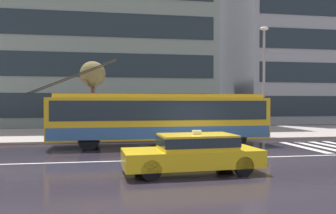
# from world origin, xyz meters

# --- Properties ---
(ground_plane) EXTENTS (160.00, 160.00, 0.00)m
(ground_plane) POSITION_xyz_m (0.00, 0.00, 0.00)
(ground_plane) COLOR #262029
(sidewalk_slab) EXTENTS (80.00, 10.00, 0.14)m
(sidewalk_slab) POSITION_xyz_m (0.00, 9.83, 0.07)
(sidewalk_slab) COLOR gray
(sidewalk_slab) RESTS_ON ground_plane
(crosswalk_stripe_edge_near) EXTENTS (0.44, 4.40, 0.01)m
(crosswalk_stripe_edge_near) POSITION_xyz_m (5.72, 1.41, 0.00)
(crosswalk_stripe_edge_near) COLOR beige
(crosswalk_stripe_edge_near) RESTS_ON ground_plane
(crosswalk_stripe_inner_a) EXTENTS (0.44, 4.40, 0.01)m
(crosswalk_stripe_inner_a) POSITION_xyz_m (6.62, 1.41, 0.00)
(crosswalk_stripe_inner_a) COLOR beige
(crosswalk_stripe_inner_a) RESTS_ON ground_plane
(crosswalk_stripe_center) EXTENTS (0.44, 4.40, 0.01)m
(crosswalk_stripe_center) POSITION_xyz_m (7.52, 1.41, 0.00)
(crosswalk_stripe_center) COLOR beige
(crosswalk_stripe_center) RESTS_ON ground_plane
(lane_centre_line) EXTENTS (72.00, 0.14, 0.01)m
(lane_centre_line) POSITION_xyz_m (0.00, -1.20, 0.00)
(lane_centre_line) COLOR silver
(lane_centre_line) RESTS_ON ground_plane
(trolleybus) EXTENTS (12.36, 2.71, 4.55)m
(trolleybus) POSITION_xyz_m (-1.46, 3.23, 1.52)
(trolleybus) COLOR gold
(trolleybus) RESTS_ON ground_plane
(taxi_oncoming_near) EXTENTS (4.54, 2.01, 1.39)m
(taxi_oncoming_near) POSITION_xyz_m (-1.37, -3.85, 0.70)
(taxi_oncoming_near) COLOR yellow
(taxi_oncoming_near) RESTS_ON ground_plane
(bus_shelter) EXTENTS (3.79, 1.79, 2.53)m
(bus_shelter) POSITION_xyz_m (-3.59, 6.91, 2.06)
(bus_shelter) COLOR gray
(bus_shelter) RESTS_ON sidewalk_slab
(pedestrian_at_shelter) EXTENTS (1.21, 1.21, 1.96)m
(pedestrian_at_shelter) POSITION_xyz_m (-2.61, 7.69, 1.68)
(pedestrian_at_shelter) COLOR black
(pedestrian_at_shelter) RESTS_ON sidewalk_slab
(pedestrian_approaching_curb) EXTENTS (1.29, 1.29, 1.94)m
(pedestrian_approaching_curb) POSITION_xyz_m (-5.81, 6.61, 1.63)
(pedestrian_approaching_curb) COLOR #1A2E48
(pedestrian_approaching_curb) RESTS_ON sidewalk_slab
(pedestrian_walking_past) EXTENTS (1.30, 1.30, 1.99)m
(pedestrian_walking_past) POSITION_xyz_m (-4.02, 7.61, 1.69)
(pedestrian_walking_past) COLOR #291E2F
(pedestrian_walking_past) RESTS_ON sidewalk_slab
(pedestrian_waiting_by_pole) EXTENTS (1.03, 1.03, 1.97)m
(pedestrian_waiting_by_pole) POSITION_xyz_m (3.20, 7.30, 1.69)
(pedestrian_waiting_by_pole) COLOR #54534A
(pedestrian_waiting_by_pole) RESTS_ON sidewalk_slab
(street_lamp) EXTENTS (0.60, 0.32, 6.98)m
(street_lamp) POSITION_xyz_m (5.54, 5.63, 4.25)
(street_lamp) COLOR gray
(street_lamp) RESTS_ON sidewalk_slab
(street_tree_bare) EXTENTS (1.68, 2.05, 4.88)m
(street_tree_bare) POSITION_xyz_m (-5.25, 8.12, 4.07)
(street_tree_bare) COLOR brown
(street_tree_bare) RESTS_ON sidewalk_slab
(office_tower_corner_left) EXTENTS (23.01, 14.02, 26.66)m
(office_tower_corner_left) POSITION_xyz_m (-4.91, 24.16, 13.34)
(office_tower_corner_left) COLOR gray
(office_tower_corner_left) RESTS_ON ground_plane
(office_tower_corner_right) EXTENTS (21.40, 13.30, 21.70)m
(office_tower_corner_right) POSITION_xyz_m (20.87, 24.61, 10.86)
(office_tower_corner_right) COLOR #9394A0
(office_tower_corner_right) RESTS_ON ground_plane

